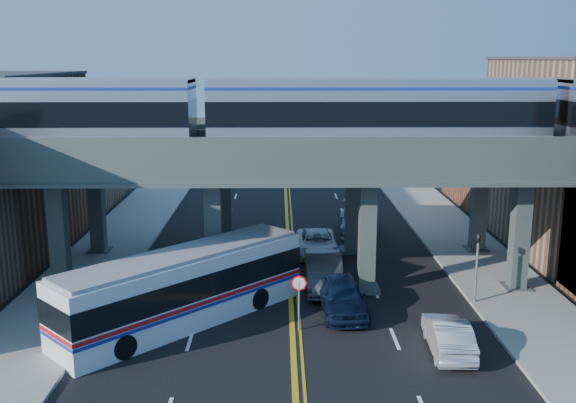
% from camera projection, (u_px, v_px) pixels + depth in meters
% --- Properties ---
extents(ground, '(120.00, 120.00, 0.00)m').
position_uv_depth(ground, '(294.00, 360.00, 26.19)').
color(ground, black).
rests_on(ground, ground).
extents(sidewalk_west, '(5.00, 70.00, 0.16)m').
position_uv_depth(sidewalk_west, '(84.00, 278.00, 35.78)').
color(sidewalk_west, gray).
rests_on(sidewalk_west, ground).
extents(sidewalk_east, '(5.00, 70.00, 0.16)m').
position_uv_depth(sidewalk_east, '(494.00, 276.00, 36.08)').
color(sidewalk_east, gray).
rests_on(sidewalk_east, ground).
extents(building_west_c, '(8.00, 10.00, 8.00)m').
position_uv_depth(building_west_c, '(64.00, 158.00, 53.38)').
color(building_west_c, '#93654C').
rests_on(building_west_c, ground).
extents(building_east_c, '(8.00, 10.00, 9.00)m').
position_uv_depth(building_east_c, '(506.00, 151.00, 53.75)').
color(building_east_c, brown).
rests_on(building_east_c, ground).
extents(elevated_viaduct_near, '(52.00, 3.60, 7.40)m').
position_uv_depth(elevated_viaduct_near, '(291.00, 171.00, 32.59)').
color(elevated_viaduct_near, '#3E4845').
rests_on(elevated_viaduct_near, ground).
extents(elevated_viaduct_far, '(52.00, 3.60, 7.40)m').
position_uv_depth(elevated_viaduct_far, '(289.00, 152.00, 39.42)').
color(elevated_viaduct_far, '#3E4845').
rests_on(elevated_viaduct_far, ground).
extents(transit_train, '(51.62, 3.24, 3.78)m').
position_uv_depth(transit_train, '(376.00, 112.00, 32.00)').
color(transit_train, black).
rests_on(transit_train, elevated_viaduct_near).
extents(stop_sign, '(0.76, 0.09, 2.63)m').
position_uv_depth(stop_sign, '(299.00, 294.00, 28.74)').
color(stop_sign, slate).
rests_on(stop_sign, ground).
extents(traffic_signal, '(0.15, 0.18, 4.10)m').
position_uv_depth(traffic_signal, '(477.00, 261.00, 31.66)').
color(traffic_signal, slate).
rests_on(traffic_signal, ground).
extents(transit_bus, '(10.93, 10.91, 3.26)m').
position_uv_depth(transit_bus, '(184.00, 288.00, 29.66)').
color(transit_bus, white).
rests_on(transit_bus, ground).
extents(car_lane_a, '(2.40, 5.27, 1.75)m').
position_uv_depth(car_lane_a, '(342.00, 295.00, 30.95)').
color(car_lane_a, black).
rests_on(car_lane_a, ground).
extents(car_lane_b, '(1.96, 5.49, 1.80)m').
position_uv_depth(car_lane_b, '(324.00, 272.00, 34.33)').
color(car_lane_b, '#333336').
rests_on(car_lane_b, ground).
extents(car_lane_c, '(2.60, 5.40, 1.48)m').
position_uv_depth(car_lane_c, '(317.00, 243.00, 40.18)').
color(car_lane_c, white).
rests_on(car_lane_c, ground).
extents(car_lane_d, '(3.12, 6.40, 1.79)m').
position_uv_depth(car_lane_d, '(358.00, 220.00, 45.47)').
color(car_lane_d, '#A8A7AC').
rests_on(car_lane_d, ground).
extents(car_parked_curb, '(1.78, 4.52, 1.47)m').
position_uv_depth(car_parked_curb, '(448.00, 335.00, 26.87)').
color(car_parked_curb, '#ABABB0').
rests_on(car_parked_curb, ground).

